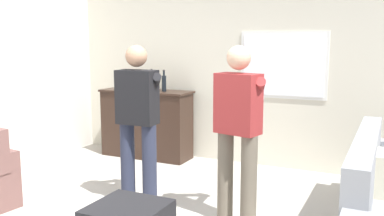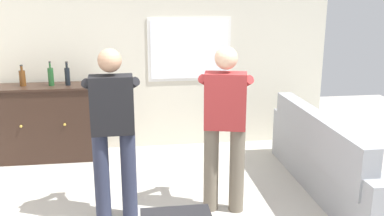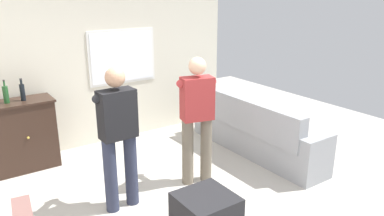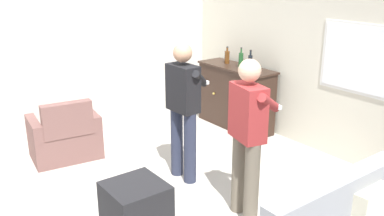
{
  "view_description": "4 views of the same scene",
  "coord_description": "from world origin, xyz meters",
  "views": [
    {
      "loc": [
        1.97,
        -3.06,
        1.71
      ],
      "look_at": [
        0.34,
        0.36,
        1.12
      ],
      "focal_mm": 40.0,
      "sensor_mm": 36.0,
      "label": 1
    },
    {
      "loc": [
        -0.18,
        -3.33,
        2.15
      ],
      "look_at": [
        0.36,
        0.5,
        1.12
      ],
      "focal_mm": 40.0,
      "sensor_mm": 36.0,
      "label": 2
    },
    {
      "loc": [
        -1.92,
        -3.09,
        2.46
      ],
      "look_at": [
        0.43,
        0.31,
        1.15
      ],
      "focal_mm": 35.0,
      "sensor_mm": 36.0,
      "label": 3
    },
    {
      "loc": [
        3.51,
        -2.2,
        2.5
      ],
      "look_at": [
        0.27,
        0.22,
        1.16
      ],
      "focal_mm": 40.0,
      "sensor_mm": 36.0,
      "label": 4
    }
  ],
  "objects": [
    {
      "name": "bottle_liquor_amber",
      "position": [
        -1.59,
        2.32,
        1.11
      ],
      "size": [
        0.08,
        0.08,
        0.27
      ],
      "color": "#593314",
      "rests_on": "sideboard_cabinet"
    },
    {
      "name": "sideboard_cabinet",
      "position": [
        -1.34,
        2.3,
        0.5
      ],
      "size": [
        1.38,
        0.49,
        1.0
      ],
      "color": "black",
      "rests_on": "ground"
    },
    {
      "name": "bottle_spirits_clear",
      "position": [
        -1.23,
        2.29,
        1.13
      ],
      "size": [
        0.07,
        0.07,
        0.32
      ],
      "color": "#1E4C23",
      "rests_on": "sideboard_cabinet"
    },
    {
      "name": "couch",
      "position": [
        1.94,
        0.84,
        0.34
      ],
      "size": [
        0.57,
        2.5,
        0.9
      ],
      "color": "gray",
      "rests_on": "ground"
    },
    {
      "name": "bottle_wine_green",
      "position": [
        -1.02,
        2.28,
        1.13
      ],
      "size": [
        0.07,
        0.07,
        0.31
      ],
      "color": "black",
      "rests_on": "sideboard_cabinet"
    },
    {
      "name": "person_standing_right",
      "position": [
        0.7,
        0.59,
        0.94
      ],
      "size": [
        0.54,
        0.51,
        1.68
      ],
      "color": "#6B6051",
      "rests_on": "ground"
    },
    {
      "name": "person_standing_left",
      "position": [
        -0.38,
        0.59,
        0.94
      ],
      "size": [
        0.56,
        0.48,
        1.68
      ],
      "color": "#282D42",
      "rests_on": "ground"
    },
    {
      "name": "wall_back_with_window",
      "position": [
        0.02,
        2.66,
        1.4
      ],
      "size": [
        5.2,
        0.15,
        2.8
      ],
      "color": "beige",
      "rests_on": "ground"
    }
  ]
}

